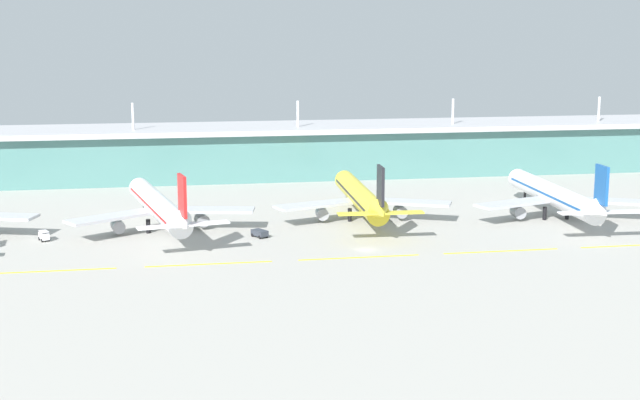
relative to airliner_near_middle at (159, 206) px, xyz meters
The scene contains 12 objects.
ground_plane 56.32m from the airliner_near_middle, 31.39° to the right, with size 600.00×600.00×0.00m, color #A8A59E.
terminal_building 95.57m from the airliner_near_middle, 60.00° to the left, with size 288.00×34.00×27.17m.
airliner_near_middle is the anchor object (origin of this frame).
airliner_center 54.16m from the airliner_near_middle, ahead, with size 48.75×63.68×18.90m.
airliner_far_middle 106.85m from the airliner_near_middle, ahead, with size 48.76×65.85×18.90m.
taxiway_stripe_west 43.28m from the airliner_near_middle, 122.89° to the right, with size 28.00×0.70×0.04m, color yellow.
taxiway_stripe_mid_west 38.06m from the airliner_near_middle, 73.33° to the right, with size 28.00×0.70×0.04m, color yellow.
taxiway_stripe_centre 57.76m from the airliner_near_middle, 38.76° to the right, with size 28.00×0.70×0.04m, color yellow.
taxiway_stripe_mid_east 86.81m from the airliner_near_middle, 24.53° to the right, with size 28.00×0.70×0.04m, color yellow.
taxiway_stripe_east 118.52m from the airliner_near_middle, 17.68° to the right, with size 28.00×0.70×0.04m, color yellow.
baggage_cart 29.18m from the airliner_near_middle, 167.21° to the right, with size 3.11×4.01×2.48m.
pushback_tug 27.78m from the airliner_near_middle, 25.40° to the right, with size 4.26×5.01×1.85m.
Camera 1 is at (-45.83, -199.04, 50.47)m, focal length 50.06 mm.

